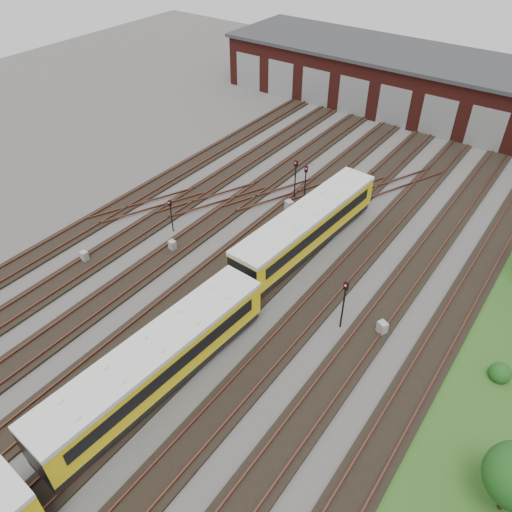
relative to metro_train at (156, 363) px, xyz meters
The scene contains 14 objects.
ground 7.47m from the metro_train, 106.09° to the left, with size 120.00×120.00×0.00m, color #4C4946.
track_network 8.03m from the metro_train, 106.08° to the left, with size 30.40×70.00×0.33m.
maintenance_shed 46.97m from the metro_train, 92.45° to the left, with size 51.00×12.50×6.35m.
metro_train is the anchor object (origin of this frame).
signal_mast_0 15.15m from the metro_train, 130.48° to the left, with size 0.25×0.24×2.94m.
signal_mast_1 21.97m from the metro_train, 101.90° to the left, with size 0.29×0.27×3.76m.
signal_mast_2 22.03m from the metro_train, 99.51° to the left, with size 0.31×0.30×3.41m.
signal_mast_3 11.89m from the metro_train, 58.32° to the left, with size 0.28×0.27×3.83m.
relay_cabinet_0 13.49m from the metro_train, 159.00° to the left, with size 0.54×0.45×0.90m, color #999C9E.
relay_cabinet_1 19.81m from the metro_train, 100.93° to the left, with size 0.65×0.54×1.09m, color #999C9E.
relay_cabinet_2 12.69m from the metro_train, 130.00° to the left, with size 0.54×0.45×0.90m, color #999C9E.
relay_cabinet_3 22.15m from the metro_train, 91.61° to the left, with size 0.67×0.56×1.12m, color #999C9E.
relay_cabinet_4 14.15m from the metro_train, 52.14° to the left, with size 0.58×0.49×0.97m, color #999C9E.
bush_0 19.73m from the metro_train, 37.19° to the left, with size 1.26×1.26×1.26m, color #144614.
Camera 1 is at (16.94, -18.15, 23.80)m, focal length 35.00 mm.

